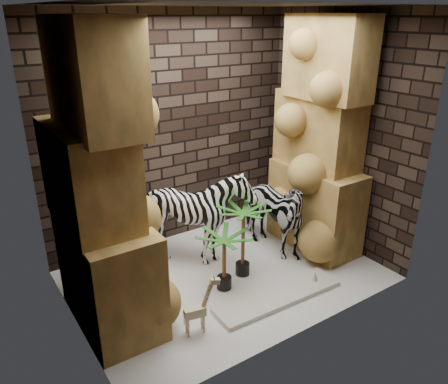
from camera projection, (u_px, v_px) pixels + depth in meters
floor at (226, 275)px, 5.29m from camera, size 3.50×3.50×0.00m
ceiling at (226, 5)px, 4.14m from camera, size 3.50×3.50×0.00m
wall_back at (172, 132)px, 5.67m from camera, size 3.50×0.00×3.50m
wall_front at (308, 193)px, 3.75m from camera, size 3.50×0.00×3.50m
wall_left at (60, 191)px, 3.81m from camera, size 0.00×3.00×3.00m
wall_right at (339, 133)px, 5.61m from camera, size 0.00×3.00×3.00m
rock_pillar_left at (99, 182)px, 3.99m from camera, size 0.68×1.30×3.00m
rock_pillar_right at (321, 137)px, 5.44m from camera, size 0.58×1.25×3.00m
zebra_right at (270, 207)px, 5.59m from camera, size 0.65×1.11×1.27m
zebra_left at (199, 220)px, 5.40m from camera, size 1.02×1.25×1.13m
giraffe_toy at (195, 306)px, 4.23m from camera, size 0.33×0.17×0.62m
palm_front at (243, 241)px, 5.14m from camera, size 0.36×0.36×0.90m
palm_back at (224, 261)px, 4.91m from camera, size 0.36×0.36×0.71m
surfboard at (278, 296)px, 4.85m from camera, size 1.53×0.42×0.05m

